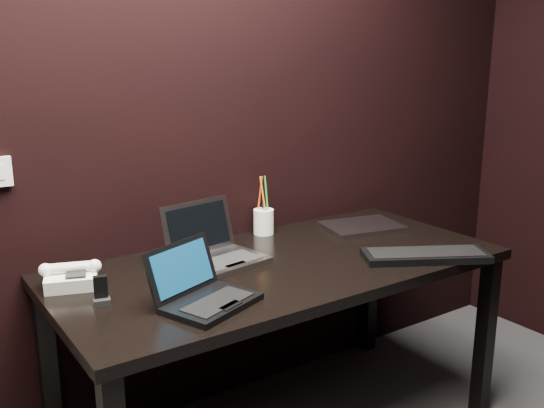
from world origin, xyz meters
TOP-DOWN VIEW (x-y plane):
  - wall_back at (0.00, 1.80)m, footprint 4.00×0.00m
  - desk at (0.30, 1.40)m, footprint 1.70×0.80m
  - netbook at (-0.13, 1.22)m, footprint 0.36×0.34m
  - silver_laptop at (0.09, 1.53)m, footprint 0.36×0.33m
  - ext_keyboard at (0.77, 1.12)m, footprint 0.49×0.37m
  - closed_laptop at (0.84, 1.55)m, footprint 0.38×0.30m
  - desk_phone at (-0.43, 1.59)m, footprint 0.21×0.20m
  - mobile_phone at (-0.39, 1.40)m, footprint 0.06×0.05m
  - pen_cup at (0.44, 1.74)m, footprint 0.10×0.10m

SIDE VIEW (x-z plane):
  - desk at x=0.30m, z-range 0.29..1.03m
  - closed_laptop at x=0.84m, z-range 0.74..0.76m
  - ext_keyboard at x=0.77m, z-range 0.74..0.77m
  - mobile_phone at x=-0.39m, z-range 0.73..0.82m
  - desk_phone at x=-0.43m, z-range 0.73..0.83m
  - netbook at x=-0.13m, z-range 0.69..0.87m
  - silver_laptop at x=0.09m, z-range 0.67..0.89m
  - pen_cup at x=0.44m, z-range 0.67..0.93m
  - wall_back at x=0.00m, z-range -0.70..3.30m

